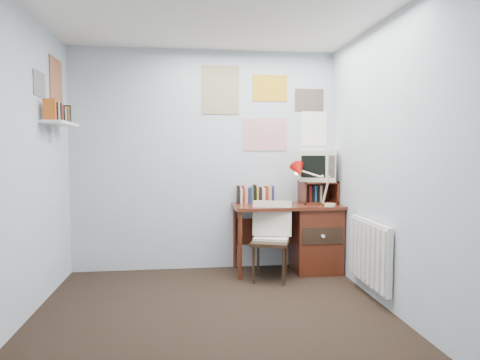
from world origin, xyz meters
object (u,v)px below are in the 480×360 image
object	(u,v)px
crt_tv	(317,165)
radiator	(370,253)
desk_chair	(270,243)
desk_lamp	(330,187)
desk	(310,235)
tv_riser	(318,192)
wall_shelf	(60,123)

from	to	relation	value
crt_tv	radiator	world-z (taller)	crt_tv
desk_chair	radiator	world-z (taller)	desk_chair
desk_chair	desk_lamp	bearing A→B (deg)	26.20
desk	crt_tv	distance (m)	0.81
crt_tv	desk	bearing A→B (deg)	-114.35
desk	radiator	distance (m)	0.97
desk	tv_riser	size ratio (longest dim) A/B	3.00
desk_chair	radiator	size ratio (longest dim) A/B	1.01
tv_riser	crt_tv	size ratio (longest dim) A/B	0.99
desk_lamp	wall_shelf	size ratio (longest dim) A/B	0.69
desk_lamp	crt_tv	distance (m)	0.42
wall_shelf	desk_lamp	bearing A→B (deg)	3.37
tv_riser	wall_shelf	bearing A→B (deg)	-169.68
crt_tv	tv_riser	bearing A→B (deg)	-61.25
desk	crt_tv	size ratio (longest dim) A/B	2.97
desk	tv_riser	xyz separation A→B (m)	(0.12, 0.11, 0.48)
desk_chair	wall_shelf	world-z (taller)	wall_shelf
desk_lamp	tv_riser	size ratio (longest dim) A/B	1.07
radiator	tv_riser	bearing A→B (deg)	99.28
desk	crt_tv	xyz separation A→B (m)	(0.11, 0.13, 0.80)
desk	desk_lamp	xyz separation A→B (m)	(0.15, -0.22, 0.57)
desk	desk_lamp	world-z (taller)	desk_lamp
desk_chair	crt_tv	xyz separation A→B (m)	(0.64, 0.44, 0.80)
radiator	wall_shelf	size ratio (longest dim) A/B	1.29
desk_chair	radiator	distance (m)	1.02
crt_tv	radiator	size ratio (longest dim) A/B	0.50
desk_lamp	crt_tv	size ratio (longest dim) A/B	1.06
crt_tv	wall_shelf	size ratio (longest dim) A/B	0.65
desk	desk_chair	xyz separation A→B (m)	(-0.52, -0.30, -0.00)
radiator	wall_shelf	distance (m)	3.15
crt_tv	desk_lamp	bearing A→B (deg)	-67.72
crt_tv	wall_shelf	xyz separation A→B (m)	(-2.69, -0.51, 0.42)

